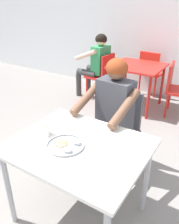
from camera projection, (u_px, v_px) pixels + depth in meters
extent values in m
cube|color=gray|center=(72.00, 217.00, 2.06)|extent=(12.00, 12.00, 0.05)
cube|color=silver|center=(78.00, 146.00, 1.73)|extent=(1.01, 0.83, 0.03)
cylinder|color=#B2B2B7|center=(9.00, 189.00, 1.85)|extent=(0.04, 0.04, 0.72)
cylinder|color=#B2B2B7|center=(63.00, 146.00, 2.38)|extent=(0.04, 0.04, 0.72)
cylinder|color=#B2B2B7|center=(146.00, 179.00, 1.95)|extent=(0.04, 0.04, 0.72)
cylinder|color=#B7BABF|center=(65.00, 146.00, 1.71)|extent=(0.29, 0.29, 0.01)
torus|color=#B7BABF|center=(65.00, 144.00, 1.70)|extent=(0.29, 0.29, 0.01)
cylinder|color=#B2B5BA|center=(68.00, 151.00, 1.62)|extent=(0.06, 0.06, 0.03)
cylinder|color=maroon|center=(68.00, 150.00, 1.62)|extent=(0.05, 0.05, 0.01)
cylinder|color=#B2B5BA|center=(77.00, 143.00, 1.71)|extent=(0.06, 0.06, 0.03)
cylinder|color=#C65119|center=(77.00, 142.00, 1.71)|extent=(0.05, 0.05, 0.01)
ellipsoid|color=tan|center=(60.00, 143.00, 1.73)|extent=(0.13, 0.11, 0.01)
ellipsoid|color=tan|center=(61.00, 141.00, 1.73)|extent=(0.09, 0.07, 0.01)
cylinder|color=white|center=(46.00, 129.00, 1.82)|extent=(0.08, 0.08, 0.11)
cylinder|color=#593319|center=(46.00, 126.00, 1.81)|extent=(0.07, 0.07, 0.02)
cube|color=#3F3F44|center=(115.00, 134.00, 2.46)|extent=(0.43, 0.44, 0.04)
cube|color=#3F3F44|center=(125.00, 109.00, 2.49)|extent=(0.38, 0.07, 0.42)
cylinder|color=#3F3F44|center=(119.00, 164.00, 2.36)|extent=(0.03, 0.03, 0.41)
cylinder|color=#3F3F44|center=(94.00, 153.00, 2.53)|extent=(0.03, 0.03, 0.41)
cylinder|color=#3F3F44|center=(134.00, 149.00, 2.59)|extent=(0.03, 0.03, 0.41)
cylinder|color=#3F3F44|center=(110.00, 140.00, 2.76)|extent=(0.03, 0.03, 0.41)
cylinder|color=#323232|center=(103.00, 178.00, 2.15)|extent=(0.10, 0.10, 0.45)
cylinder|color=#323232|center=(116.00, 145.00, 2.17)|extent=(0.15, 0.41, 0.12)
cylinder|color=#323232|center=(78.00, 166.00, 2.31)|extent=(0.10, 0.10, 0.45)
cylinder|color=#323232|center=(90.00, 135.00, 2.34)|extent=(0.15, 0.41, 0.12)
cube|color=#3F3F47|center=(115.00, 107.00, 2.27)|extent=(0.36, 0.23, 0.56)
cylinder|color=brown|center=(125.00, 108.00, 1.98)|extent=(0.11, 0.46, 0.25)
cylinder|color=brown|center=(87.00, 97.00, 2.21)|extent=(0.11, 0.46, 0.25)
sphere|color=brown|center=(117.00, 69.00, 2.11)|extent=(0.19, 0.19, 0.19)
ellipsoid|color=maroon|center=(117.00, 68.00, 2.10)|extent=(0.21, 0.20, 0.18)
cube|color=red|center=(138.00, 66.00, 3.78)|extent=(0.82, 0.80, 0.03)
cylinder|color=#AD1E18|center=(108.00, 89.00, 3.86)|extent=(0.04, 0.04, 0.71)
cylinder|color=#AD1E18|center=(148.00, 98.00, 3.52)|extent=(0.04, 0.04, 0.71)
cylinder|color=#AD1E18|center=(125.00, 78.00, 4.37)|extent=(0.04, 0.04, 0.71)
cylinder|color=#AD1E18|center=(162.00, 85.00, 4.04)|extent=(0.04, 0.04, 0.71)
cube|color=red|center=(99.00, 76.00, 4.25)|extent=(0.44, 0.43, 0.04)
cube|color=red|center=(108.00, 66.00, 4.05)|extent=(0.07, 0.38, 0.40)
cylinder|color=red|center=(87.00, 88.00, 4.32)|extent=(0.03, 0.03, 0.41)
cylinder|color=red|center=(97.00, 84.00, 4.55)|extent=(0.03, 0.03, 0.41)
cylinder|color=red|center=(101.00, 92.00, 4.14)|extent=(0.03, 0.03, 0.41)
cylinder|color=red|center=(111.00, 87.00, 4.37)|extent=(0.03, 0.03, 0.41)
cube|color=red|center=(170.00, 76.00, 3.59)|extent=(0.09, 0.41, 0.40)
cylinder|color=red|center=(169.00, 98.00, 3.92)|extent=(0.03, 0.03, 0.40)
cylinder|color=red|center=(166.00, 106.00, 3.63)|extent=(0.03, 0.03, 0.40)
cube|color=red|center=(152.00, 73.00, 4.47)|extent=(0.43, 0.42, 0.04)
cube|color=red|center=(149.00, 64.00, 4.24)|extent=(0.38, 0.07, 0.41)
cylinder|color=red|center=(146.00, 80.00, 4.77)|extent=(0.03, 0.03, 0.40)
cylinder|color=red|center=(161.00, 83.00, 4.60)|extent=(0.03, 0.03, 0.40)
cylinder|color=red|center=(139.00, 84.00, 4.55)|extent=(0.03, 0.03, 0.40)
cylinder|color=red|center=(155.00, 88.00, 4.37)|extent=(0.03, 0.03, 0.40)
cylinder|color=#393939|center=(79.00, 84.00, 4.46)|extent=(0.10, 0.10, 0.45)
cylinder|color=#393939|center=(87.00, 73.00, 4.23)|extent=(0.41, 0.16, 0.12)
cylinder|color=#393939|center=(88.00, 80.00, 4.67)|extent=(0.10, 0.10, 0.45)
cylinder|color=#393939|center=(96.00, 69.00, 4.44)|extent=(0.41, 0.16, 0.12)
cube|color=#339959|center=(101.00, 60.00, 4.12)|extent=(0.23, 0.36, 0.49)
cylinder|color=beige|center=(86.00, 55.00, 4.03)|extent=(0.46, 0.12, 0.25)
cylinder|color=beige|center=(99.00, 51.00, 4.32)|extent=(0.46, 0.12, 0.25)
sphere|color=beige|center=(101.00, 40.00, 3.96)|extent=(0.19, 0.19, 0.19)
ellipsoid|color=black|center=(101.00, 39.00, 3.96)|extent=(0.21, 0.20, 0.18)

